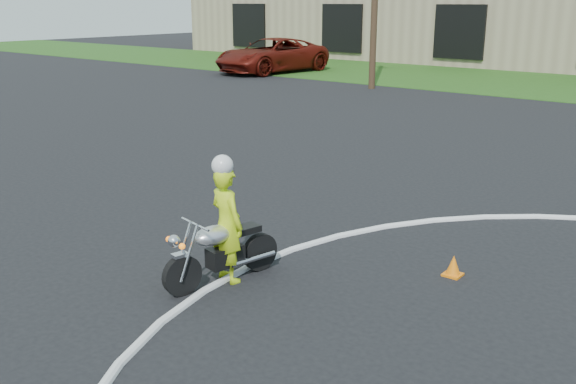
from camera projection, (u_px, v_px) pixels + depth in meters
The scene contains 3 objects.
primary_motorcycle at pixel (220, 251), 8.56m from camera, with size 0.72×1.79×0.95m.
rider_primary_grp at pixel (227, 221), 8.54m from camera, with size 0.65×0.49×1.76m.
pickup_grp at pixel (272, 55), 34.11m from camera, with size 3.70×6.76×1.80m.
Camera 1 is at (-0.27, -3.22, 3.66)m, focal length 40.00 mm.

